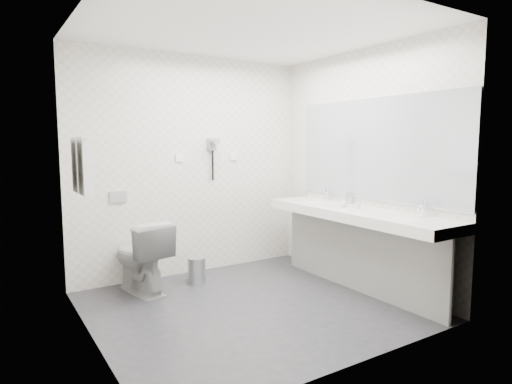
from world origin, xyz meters
TOP-DOWN VIEW (x-y plane):
  - floor at (0.00, 0.00)m, footprint 2.80×2.80m
  - ceiling at (0.00, 0.00)m, footprint 2.80×2.80m
  - wall_back at (0.00, 1.30)m, footprint 2.80×0.00m
  - wall_front at (0.00, -1.30)m, footprint 2.80×0.00m
  - wall_left at (-1.40, 0.00)m, footprint 0.00×2.60m
  - wall_right at (1.40, 0.00)m, footprint 0.00×2.60m
  - vanity_counter at (1.12, -0.20)m, footprint 0.55×2.20m
  - vanity_panel at (1.15, -0.20)m, footprint 0.03×2.15m
  - vanity_post_near at (1.18, -1.24)m, footprint 0.06×0.06m
  - vanity_post_far at (1.18, 0.84)m, footprint 0.06×0.06m
  - mirror at (1.39, -0.20)m, footprint 0.02×2.20m
  - basin_near at (1.12, -0.85)m, footprint 0.40×0.31m
  - basin_far at (1.12, 0.45)m, footprint 0.40×0.31m
  - faucet_near at (1.32, -0.85)m, footprint 0.04×0.04m
  - faucet_far at (1.32, 0.45)m, footprint 0.04×0.04m
  - soap_bottle_a at (1.16, -0.20)m, footprint 0.06×0.06m
  - soap_bottle_b at (1.13, -0.02)m, footprint 0.09×0.09m
  - glass_left at (1.34, 0.11)m, footprint 0.07×0.07m
  - toilet at (-0.74, 0.92)m, footprint 0.54×0.80m
  - flush_plate at (-0.85, 1.29)m, footprint 0.18×0.02m
  - pedal_bin at (-0.15, 0.89)m, footprint 0.23×0.23m
  - bin_lid at (-0.15, 0.89)m, footprint 0.19×0.19m
  - towel_rail at (-1.35, 0.55)m, footprint 0.02×0.62m
  - towel_near at (-1.34, 0.41)m, footprint 0.07×0.24m
  - towel_far at (-1.34, 0.69)m, footprint 0.07×0.24m
  - dryer_cradle at (0.25, 1.27)m, footprint 0.10×0.04m
  - dryer_barrel at (0.25, 1.20)m, footprint 0.08×0.14m
  - dryer_cord at (0.25, 1.26)m, footprint 0.02×0.02m
  - switch_plate_a at (-0.15, 1.29)m, footprint 0.09×0.02m
  - switch_plate_b at (0.55, 1.29)m, footprint 0.09×0.02m

SIDE VIEW (x-z plane):
  - floor at x=0.00m, z-range 0.00..0.00m
  - pedal_bin at x=-0.15m, z-range 0.00..0.27m
  - bin_lid at x=-0.15m, z-range 0.27..0.28m
  - toilet at x=-0.74m, z-range 0.00..0.75m
  - vanity_panel at x=1.15m, z-range 0.00..0.75m
  - vanity_post_near at x=1.18m, z-range 0.00..0.75m
  - vanity_post_far at x=1.18m, z-range 0.00..0.75m
  - vanity_counter at x=1.12m, z-range 0.75..0.85m
  - basin_near at x=1.12m, z-range 0.81..0.86m
  - basin_far at x=1.12m, z-range 0.81..0.86m
  - soap_bottle_b at x=1.13m, z-range 0.85..0.94m
  - soap_bottle_a at x=1.16m, z-range 0.85..0.95m
  - glass_left at x=1.34m, z-range 0.85..0.97m
  - faucet_near at x=1.32m, z-range 0.85..1.00m
  - faucet_far at x=1.32m, z-range 0.85..1.00m
  - flush_plate at x=-0.85m, z-range 0.89..1.01m
  - wall_back at x=0.00m, z-range -0.15..2.65m
  - wall_front at x=0.00m, z-range -0.15..2.65m
  - wall_left at x=-1.40m, z-range -0.05..2.55m
  - wall_right at x=1.40m, z-range -0.05..2.55m
  - dryer_cord at x=0.25m, z-range 1.07..1.43m
  - towel_near at x=-1.34m, z-range 1.09..1.57m
  - towel_far at x=-1.34m, z-range 1.09..1.57m
  - switch_plate_a at x=-0.15m, z-range 1.31..1.40m
  - switch_plate_b at x=0.55m, z-range 1.31..1.40m
  - mirror at x=1.39m, z-range 0.92..1.98m
  - dryer_cradle at x=0.25m, z-range 1.43..1.57m
  - dryer_barrel at x=0.25m, z-range 1.49..1.57m
  - towel_rail at x=-1.35m, z-range 1.54..1.56m
  - ceiling at x=0.00m, z-range 2.50..2.50m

